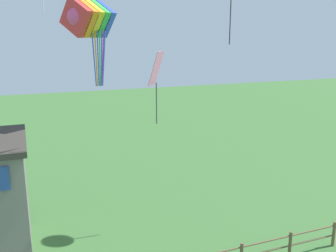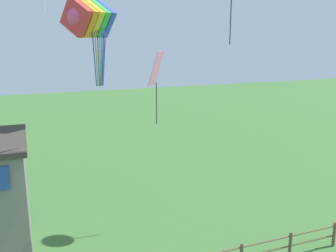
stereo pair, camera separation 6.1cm
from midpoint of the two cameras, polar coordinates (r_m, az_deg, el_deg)
The scene contains 2 objects.
kite_rainbow_parafoil at distance 18.12m, azimuth -11.85°, elevation 15.81°, with size 2.92×2.79×4.05m.
kite_pink_diamond at distance 14.96m, azimuth -1.68°, elevation 8.07°, with size 0.93×1.07×2.91m.
Camera 2 is at (-5.22, -4.95, 9.31)m, focal length 40.00 mm.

